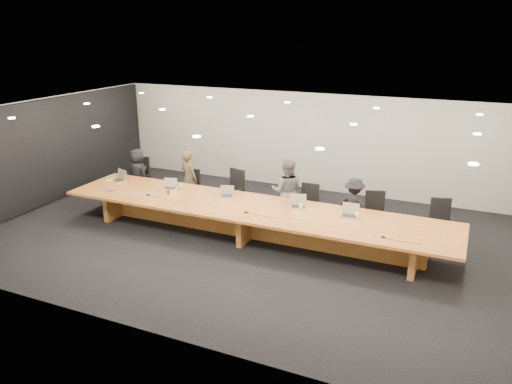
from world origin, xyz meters
TOP-DOWN VIEW (x-y plane):
  - ground at (0.00, 0.00)m, footprint 12.00×12.00m
  - back_wall at (0.00, 4.00)m, footprint 12.00×0.02m
  - left_wall_panel at (-5.94, 0.00)m, footprint 0.08×7.84m
  - conference_table at (0.00, 0.00)m, footprint 9.00×1.80m
  - chair_far_left at (-4.01, 1.28)m, footprint 0.67×0.67m
  - chair_left at (-2.29, 1.16)m, footprint 0.60×0.60m
  - chair_mid_left at (-1.12, 1.29)m, footprint 0.71×0.71m
  - chair_mid_right at (0.95, 1.17)m, footprint 0.55×0.55m
  - chair_right at (2.54, 1.19)m, footprint 0.68×0.68m
  - chair_far_right at (3.93, 1.33)m, footprint 0.65×0.65m
  - person_a at (-3.98, 1.23)m, footprint 0.78×0.61m
  - person_b at (-2.35, 1.23)m, footprint 0.66×0.54m
  - person_c at (0.40, 1.23)m, footprint 0.89×0.77m
  - person_d at (2.04, 1.22)m, footprint 0.93×0.64m
  - laptop_a at (-3.96, 0.35)m, footprint 0.44×0.38m
  - laptop_b at (-2.36, 0.34)m, footprint 0.38×0.32m
  - laptop_c at (-0.81, 0.39)m, footprint 0.37×0.32m
  - laptop_d at (0.99, 0.37)m, footprint 0.43×0.37m
  - laptop_e at (2.17, 0.27)m, footprint 0.38×0.28m
  - water_bottle at (-1.94, 0.20)m, footprint 0.09×0.09m
  - amber_mug at (-2.16, -0.01)m, footprint 0.11×0.11m
  - paper_cup_near at (1.08, 0.31)m, footprint 0.10×0.10m
  - paper_cup_far at (2.32, 0.32)m, footprint 0.10×0.10m
  - notepad at (-4.14, 0.31)m, footprint 0.23×0.19m
  - lime_gadget at (-4.13, 0.33)m, footprint 0.15×0.09m
  - av_box at (-3.57, -0.44)m, footprint 0.21×0.18m
  - mic_left at (-2.54, -0.30)m, footprint 0.15×0.15m
  - mic_center at (0.08, -0.39)m, footprint 0.12×0.12m
  - mic_right at (3.02, -0.52)m, footprint 0.12×0.12m

SIDE VIEW (x-z plane):
  - ground at x=0.00m, z-range 0.00..0.00m
  - chair_left at x=-2.29m, z-range 0.00..1.03m
  - chair_mid_right at x=0.95m, z-range 0.00..1.04m
  - chair_far_right at x=3.93m, z-range 0.00..1.04m
  - conference_table at x=0.00m, z-range 0.15..0.90m
  - chair_right at x=2.54m, z-range 0.00..1.06m
  - chair_mid_left at x=-1.12m, z-range 0.00..1.13m
  - chair_far_left at x=-4.01m, z-range 0.00..1.15m
  - person_d at x=2.04m, z-range 0.00..1.32m
  - person_a at x=-3.98m, z-range 0.00..1.40m
  - notepad at x=-4.14m, z-range 0.75..0.76m
  - mic_right at x=3.02m, z-range 0.75..0.78m
  - av_box at x=-3.57m, z-range 0.75..0.78m
  - mic_center at x=0.08m, z-range 0.75..0.78m
  - mic_left at x=-2.54m, z-range 0.75..0.78m
  - person_b at x=-2.35m, z-range 0.00..1.54m
  - lime_gadget at x=-4.13m, z-range 0.76..0.79m
  - person_c at x=0.40m, z-range 0.00..1.58m
  - amber_mug at x=-2.16m, z-range 0.75..0.85m
  - paper_cup_near at x=1.08m, z-range 0.75..0.85m
  - paper_cup_far at x=2.32m, z-range 0.75..0.85m
  - water_bottle at x=-1.94m, z-range 0.75..0.96m
  - laptop_c at x=-0.81m, z-range 0.75..1.00m
  - laptop_b at x=-2.36m, z-range 0.75..1.00m
  - laptop_e at x=2.17m, z-range 0.75..1.03m
  - laptop_d at x=0.99m, z-range 0.75..1.03m
  - laptop_a at x=-3.96m, z-range 0.75..1.04m
  - left_wall_panel at x=-5.94m, z-range 0.00..2.74m
  - back_wall at x=0.00m, z-range 0.00..2.80m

